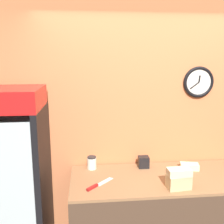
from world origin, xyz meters
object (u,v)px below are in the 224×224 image
Objects in this scene: sandwich_stack_top at (179,172)px; condiment_jar at (92,163)px; sandwich_flat_left at (189,166)px; napkin_dispenser at (144,162)px; beverage_cooler at (13,175)px; sandwich_stack_bottom at (178,185)px; sandwich_stack_middle at (179,179)px; chefs_knife at (96,185)px.

condiment_jar is (-0.75, 0.50, -0.09)m from sandwich_stack_top.
napkin_dispenser is (-0.47, 0.09, 0.03)m from sandwich_flat_left.
sandwich_stack_bottom is (1.50, -0.29, -0.03)m from beverage_cooler.
sandwich_stack_middle reaches higher than sandwich_flat_left.
napkin_dispenser reaches higher than sandwich_stack_bottom.
napkin_dispenser is (0.54, -0.02, -0.01)m from condiment_jar.
sandwich_flat_left is 0.79× the size of chefs_knife.
sandwich_stack_middle is at bearing 0.00° from sandwich_stack_bottom.
beverage_cooler is 6.98× the size of chefs_knife.
chefs_knife is at bearing 171.48° from sandwich_stack_middle.
chefs_knife is at bearing -144.31° from napkin_dispenser.
sandwich_stack_bottom is 0.73m from chefs_knife.
chefs_knife is at bearing -13.37° from beverage_cooler.
sandwich_stack_bottom is at bearing -33.51° from condiment_jar.
chefs_knife is at bearing -164.05° from sandwich_flat_left.
beverage_cooler is at bearing 168.95° from sandwich_stack_bottom.
sandwich_stack_top is at bearing -33.51° from condiment_jar.
sandwich_stack_middle is at bearing -123.50° from sandwich_flat_left.
chefs_knife is 0.40m from condiment_jar.
sandwich_flat_left is 1.02m from chefs_knife.
beverage_cooler is 8.27× the size of sandwich_stack_middle.
napkin_dispenser is at bearing 169.41° from sandwich_flat_left.
sandwich_stack_top is at bearing -11.05° from beverage_cooler.
condiment_jar is 0.54m from napkin_dispenser.
chefs_knife is (0.78, -0.18, -0.05)m from beverage_cooler.
sandwich_stack_bottom is at bearing 180.00° from sandwich_stack_top.
sandwich_stack_middle reaches higher than napkin_dispenser.
beverage_cooler is 1.53m from sandwich_stack_top.
napkin_dispenser is at bearing 113.91° from sandwich_stack_middle.
napkin_dispenser is (1.29, 0.18, 0.00)m from beverage_cooler.
condiment_jar reaches higher than napkin_dispenser.
chefs_knife is 0.63m from napkin_dispenser.
sandwich_flat_left is (0.26, 0.39, -0.00)m from sandwich_stack_bottom.
condiment_jar reaches higher than sandwich_flat_left.
chefs_knife is (-0.72, 0.11, -0.08)m from sandwich_stack_middle.
napkin_dispenser is (-0.21, 0.47, 0.03)m from sandwich_stack_bottom.
beverage_cooler is 8.78× the size of sandwich_flat_left.
chefs_knife is 1.95× the size of condiment_jar.
sandwich_flat_left is (0.26, 0.39, -0.12)m from sandwich_stack_top.
sandwich_flat_left reaches higher than chefs_knife.
sandwich_stack_middle is 1.82× the size of napkin_dispenser.
beverage_cooler reaches higher than sandwich_stack_middle.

